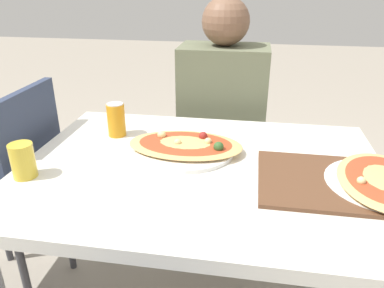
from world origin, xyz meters
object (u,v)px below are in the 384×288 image
(dining_table, at_px, (201,187))
(drink_glass, at_px, (23,161))
(pizza_second, at_px, (383,182))
(pizza_main, at_px, (186,146))
(person_seated, at_px, (222,109))
(chair_far_seated, at_px, (223,138))
(soda_can, at_px, (116,120))
(chair_side_left, at_px, (15,191))

(dining_table, height_order, drink_glass, drink_glass)
(pizza_second, bearing_deg, drink_glass, -174.15)
(dining_table, relative_size, pizza_main, 2.91)
(person_seated, xyz_separation_m, pizza_second, (0.52, -0.69, 0.05))
(chair_far_seated, relative_size, pizza_second, 2.47)
(person_seated, xyz_separation_m, pizza_main, (-0.08, -0.54, 0.05))
(dining_table, bearing_deg, person_seated, 89.12)
(soda_can, bearing_deg, drink_glass, -115.02)
(pizza_second, bearing_deg, chair_far_seated, 122.70)
(chair_far_seated, bearing_deg, dining_table, 89.26)
(chair_far_seated, relative_size, pizza_main, 2.39)
(soda_can, xyz_separation_m, pizza_second, (0.88, -0.24, -0.04))
(drink_glass, bearing_deg, dining_table, 16.88)
(pizza_second, bearing_deg, dining_table, 174.76)
(pizza_main, bearing_deg, drink_glass, -150.20)
(chair_side_left, relative_size, pizza_second, 2.47)
(chair_far_seated, xyz_separation_m, drink_glass, (-0.52, -0.92, 0.28))
(chair_far_seated, distance_m, person_seated, 0.23)
(dining_table, bearing_deg, pizza_main, 124.56)
(chair_far_seated, bearing_deg, person_seated, 90.00)
(pizza_main, height_order, soda_can, soda_can)
(dining_table, bearing_deg, drink_glass, -163.12)
(dining_table, relative_size, chair_side_left, 1.22)
(chair_side_left, bearing_deg, soda_can, -76.45)
(dining_table, relative_size, pizza_second, 3.00)
(pizza_main, bearing_deg, chair_far_seated, 83.28)
(pizza_main, distance_m, drink_glass, 0.51)
(soda_can, height_order, pizza_second, soda_can)
(soda_can, bearing_deg, chair_side_left, -166.45)
(dining_table, distance_m, pizza_second, 0.54)
(chair_side_left, height_order, pizza_main, chair_side_left)
(chair_far_seated, bearing_deg, pizza_second, 122.70)
(chair_side_left, xyz_separation_m, pizza_second, (1.29, -0.14, 0.25))
(dining_table, bearing_deg, chair_side_left, 172.87)
(person_seated, distance_m, pizza_second, 0.87)
(soda_can, xyz_separation_m, drink_glass, (-0.16, -0.35, -0.01))
(chair_side_left, xyz_separation_m, drink_glass, (0.25, -0.25, 0.28))
(chair_far_seated, height_order, person_seated, person_seated)
(chair_far_seated, distance_m, pizza_second, 0.99)
(chair_far_seated, relative_size, chair_side_left, 1.00)
(soda_can, relative_size, drink_glass, 1.17)
(pizza_main, relative_size, pizza_second, 1.03)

